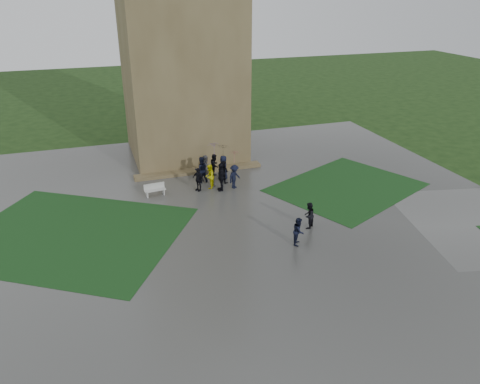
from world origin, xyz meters
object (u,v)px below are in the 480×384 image
object	(u,v)px
pedestrian_near	(309,215)
tower	(180,32)
pedestrian_mid	(299,231)
bench	(155,189)

from	to	relation	value
pedestrian_near	tower	bearing A→B (deg)	-117.64
tower	pedestrian_mid	distance (m)	17.82
bench	pedestrian_mid	size ratio (longest dim) A/B	0.92
tower	bench	xyz separation A→B (m)	(-3.53, -7.34, -8.59)
bench	pedestrian_mid	bearing A→B (deg)	-60.03
bench	pedestrian_mid	distance (m)	10.22
bench	pedestrian_near	world-z (taller)	pedestrian_near
pedestrian_near	pedestrian_mid	bearing A→B (deg)	6.09
tower	bench	distance (m)	11.84
tower	pedestrian_mid	bearing A→B (deg)	-81.01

